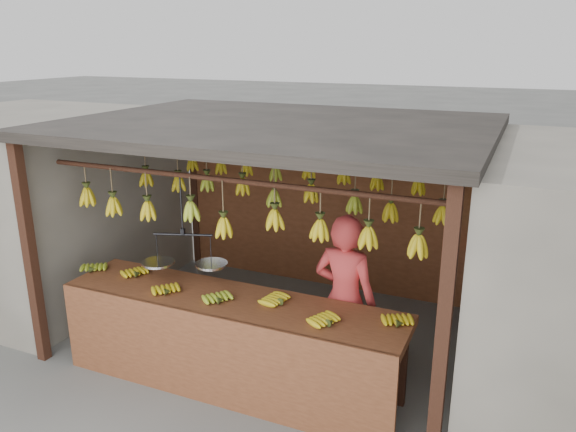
% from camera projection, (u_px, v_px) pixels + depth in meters
% --- Properties ---
extents(ground, '(80.00, 80.00, 0.00)m').
position_uv_depth(ground, '(278.00, 331.00, 6.43)').
color(ground, '#5B5B57').
extents(stall, '(4.30, 3.30, 2.40)m').
position_uv_depth(stall, '(289.00, 157.00, 6.14)').
color(stall, black).
rests_on(stall, ground).
extents(neighbor_left, '(3.00, 3.00, 2.30)m').
position_uv_depth(neighbor_left, '(32.00, 201.00, 7.47)').
color(neighbor_left, slate).
rests_on(neighbor_left, ground).
extents(counter, '(3.43, 0.76, 0.96)m').
position_uv_depth(counter, '(225.00, 324.00, 5.14)').
color(counter, brown).
rests_on(counter, ground).
extents(hanging_bananas, '(3.60, 2.25, 0.39)m').
position_uv_depth(hanging_bananas, '(276.00, 194.00, 5.95)').
color(hanging_bananas, '#BAA113').
rests_on(hanging_bananas, ground).
extents(balance_scale, '(0.80, 0.48, 0.89)m').
position_uv_depth(balance_scale, '(184.00, 260.00, 5.42)').
color(balance_scale, black).
rests_on(balance_scale, ground).
extents(vendor, '(0.66, 0.47, 1.69)m').
position_uv_depth(vendor, '(345.00, 300.00, 5.28)').
color(vendor, '#BF3333').
rests_on(vendor, ground).
extents(bag_bundles, '(0.08, 0.26, 1.24)m').
position_uv_depth(bag_bundles, '(475.00, 236.00, 6.57)').
color(bag_bundles, yellow).
rests_on(bag_bundles, ground).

